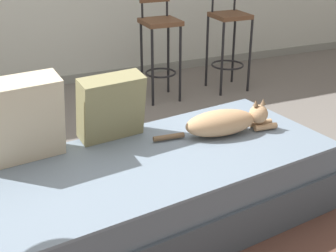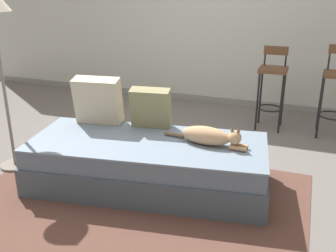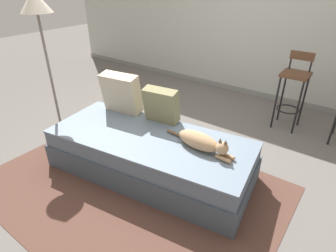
# 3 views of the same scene
# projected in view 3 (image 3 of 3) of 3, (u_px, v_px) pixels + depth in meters

# --- Properties ---
(ground_plane) EXTENTS (16.00, 16.00, 0.00)m
(ground_plane) POSITION_uv_depth(u_px,v_px,m) (173.00, 154.00, 3.20)
(ground_plane) COLOR #66605B
(ground_plane) RESTS_ON ground
(wall_back_panel) EXTENTS (8.00, 0.10, 2.60)m
(wall_back_panel) POSITION_uv_depth(u_px,v_px,m) (262.00, 12.00, 4.16)
(wall_back_panel) COLOR #B7BCB2
(wall_back_panel) RESTS_ON ground
(wall_baseboard_trim) EXTENTS (8.00, 0.02, 0.09)m
(wall_baseboard_trim) POSITION_uv_depth(u_px,v_px,m) (248.00, 92.00, 4.73)
(wall_baseboard_trim) COLOR gray
(wall_baseboard_trim) RESTS_ON ground
(area_rug) EXTENTS (2.72, 1.96, 0.01)m
(area_rug) POSITION_uv_depth(u_px,v_px,m) (131.00, 187.00, 2.71)
(area_rug) COLOR brown
(area_rug) RESTS_ON ground
(couch) EXTENTS (2.12, 1.14, 0.42)m
(couch) POSITION_uv_depth(u_px,v_px,m) (150.00, 154.00, 2.82)
(couch) COLOR #44505B
(couch) RESTS_ON ground
(throw_pillow_corner) EXTENTS (0.46, 0.28, 0.45)m
(throw_pillow_corner) POSITION_uv_depth(u_px,v_px,m) (121.00, 93.00, 3.09)
(throw_pillow_corner) COLOR beige
(throw_pillow_corner) RESTS_ON couch
(throw_pillow_middle) EXTENTS (0.38, 0.24, 0.38)m
(throw_pillow_middle) POSITION_uv_depth(u_px,v_px,m) (161.00, 105.00, 2.90)
(throw_pillow_middle) COLOR #847F56
(throw_pillow_middle) RESTS_ON couch
(cat) EXTENTS (0.74, 0.20, 0.19)m
(cat) POSITION_uv_depth(u_px,v_px,m) (201.00, 142.00, 2.49)
(cat) COLOR tan
(cat) RESTS_ON couch
(bar_stool_near_window) EXTENTS (0.32, 0.32, 0.97)m
(bar_stool_near_window) POSITION_uv_depth(u_px,v_px,m) (294.00, 85.00, 3.50)
(bar_stool_near_window) COLOR black
(bar_stool_near_window) RESTS_ON ground
(floor_lamp) EXTENTS (0.32, 0.32, 1.68)m
(floor_lamp) POSITION_uv_depth(u_px,v_px,m) (38.00, 17.00, 2.88)
(floor_lamp) COLOR slate
(floor_lamp) RESTS_ON ground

